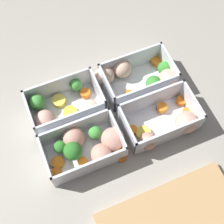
# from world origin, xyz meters

# --- Properties ---
(ground_plane) EXTENTS (4.00, 4.00, 0.00)m
(ground_plane) POSITION_xyz_m (0.00, 0.00, 0.00)
(ground_plane) COLOR gray
(container_near_left) EXTENTS (0.20, 0.14, 0.06)m
(container_near_left) POSITION_xyz_m (-0.10, -0.06, 0.03)
(container_near_left) COLOR silver
(container_near_left) RESTS_ON ground_plane
(container_near_right) EXTENTS (0.16, 0.10, 0.06)m
(container_near_right) POSITION_xyz_m (0.10, -0.05, 0.02)
(container_near_right) COLOR silver
(container_near_right) RESTS_ON ground_plane
(container_far_left) EXTENTS (0.17, 0.11, 0.06)m
(container_far_left) POSITION_xyz_m (-0.10, 0.07, 0.02)
(container_far_left) COLOR silver
(container_far_left) RESTS_ON ground_plane
(container_far_right) EXTENTS (0.19, 0.11, 0.06)m
(container_far_right) POSITION_xyz_m (0.08, 0.06, 0.03)
(container_far_right) COLOR silver
(container_far_right) RESTS_ON ground_plane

